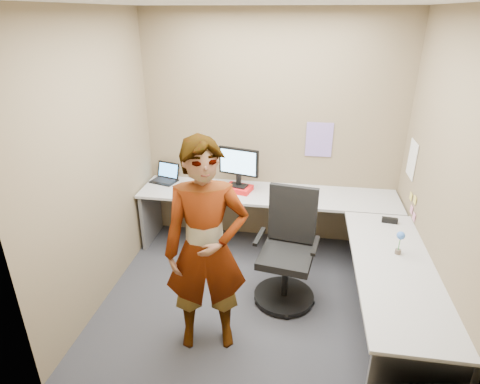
% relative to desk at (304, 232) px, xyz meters
% --- Properties ---
extents(ground, '(3.00, 3.00, 0.00)m').
position_rel_desk_xyz_m(ground, '(-0.44, -0.39, -0.59)').
color(ground, '#2A2A2F').
rests_on(ground, ground).
extents(wall_back, '(3.00, 0.00, 3.00)m').
position_rel_desk_xyz_m(wall_back, '(-0.44, 0.91, 0.76)').
color(wall_back, '#746248').
rests_on(wall_back, ground).
extents(wall_right, '(0.00, 2.70, 2.70)m').
position_rel_desk_xyz_m(wall_right, '(1.06, -0.39, 0.76)').
color(wall_right, '#746248').
rests_on(wall_right, ground).
extents(wall_left, '(0.00, 2.70, 2.70)m').
position_rel_desk_xyz_m(wall_left, '(-1.94, -0.39, 0.76)').
color(wall_left, '#746248').
rests_on(wall_left, ground).
extents(ceiling, '(3.00, 3.00, 0.00)m').
position_rel_desk_xyz_m(ceiling, '(-0.44, -0.39, 2.11)').
color(ceiling, white).
rests_on(ceiling, wall_back).
extents(desk, '(2.98, 2.58, 0.73)m').
position_rel_desk_xyz_m(desk, '(0.00, 0.00, 0.00)').
color(desk, '#A5A5A5').
rests_on(desk, ground).
extents(paper_ream, '(0.34, 0.29, 0.06)m').
position_rel_desk_xyz_m(paper_ream, '(-0.78, 0.60, 0.17)').
color(paper_ream, red).
rests_on(paper_ream, desk).
extents(monitor, '(0.47, 0.19, 0.45)m').
position_rel_desk_xyz_m(monitor, '(-0.78, 0.61, 0.47)').
color(monitor, black).
rests_on(monitor, paper_ream).
extents(laptop, '(0.36, 0.32, 0.21)m').
position_rel_desk_xyz_m(laptop, '(-1.71, 0.77, 0.20)').
color(laptop, black).
rests_on(laptop, desk).
extents(trackball_mouse, '(0.12, 0.08, 0.07)m').
position_rel_desk_xyz_m(trackball_mouse, '(-0.84, 0.56, 0.17)').
color(trackball_mouse, '#B7B7BC').
rests_on(trackball_mouse, desk).
extents(origami, '(0.10, 0.10, 0.06)m').
position_rel_desk_xyz_m(origami, '(-0.25, 0.36, 0.17)').
color(origami, white).
rests_on(origami, desk).
extents(stapler, '(0.15, 0.06, 0.05)m').
position_rel_desk_xyz_m(stapler, '(0.83, 0.07, 0.17)').
color(stapler, black).
rests_on(stapler, desk).
extents(flower, '(0.07, 0.07, 0.22)m').
position_rel_desk_xyz_m(flower, '(0.80, -0.50, 0.28)').
color(flower, brown).
rests_on(flower, desk).
extents(calendar_purple, '(0.30, 0.01, 0.40)m').
position_rel_desk_xyz_m(calendar_purple, '(0.11, 0.90, 0.71)').
color(calendar_purple, '#846BB7').
rests_on(calendar_purple, wall_back).
extents(calendar_white, '(0.01, 0.28, 0.38)m').
position_rel_desk_xyz_m(calendar_white, '(1.05, 0.51, 0.66)').
color(calendar_white, white).
rests_on(calendar_white, wall_right).
extents(sticky_note_a, '(0.01, 0.07, 0.07)m').
position_rel_desk_xyz_m(sticky_note_a, '(1.05, 0.16, 0.36)').
color(sticky_note_a, '#F2E059').
rests_on(sticky_note_a, wall_right).
extents(sticky_note_b, '(0.01, 0.07, 0.07)m').
position_rel_desk_xyz_m(sticky_note_b, '(1.05, 0.21, 0.23)').
color(sticky_note_b, pink).
rests_on(sticky_note_b, wall_right).
extents(sticky_note_c, '(0.01, 0.07, 0.07)m').
position_rel_desk_xyz_m(sticky_note_c, '(1.05, 0.09, 0.21)').
color(sticky_note_c, pink).
rests_on(sticky_note_c, wall_right).
extents(sticky_note_d, '(0.01, 0.07, 0.07)m').
position_rel_desk_xyz_m(sticky_note_d, '(1.05, 0.31, 0.33)').
color(sticky_note_d, '#F2E059').
rests_on(sticky_note_d, wall_right).
extents(office_chair, '(0.62, 0.60, 1.12)m').
position_rel_desk_xyz_m(office_chair, '(-0.15, -0.29, -0.13)').
color(office_chair, black).
rests_on(office_chair, ground).
extents(person, '(0.75, 0.58, 1.84)m').
position_rel_desk_xyz_m(person, '(-0.78, -0.99, 0.33)').
color(person, '#999399').
rests_on(person, ground).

